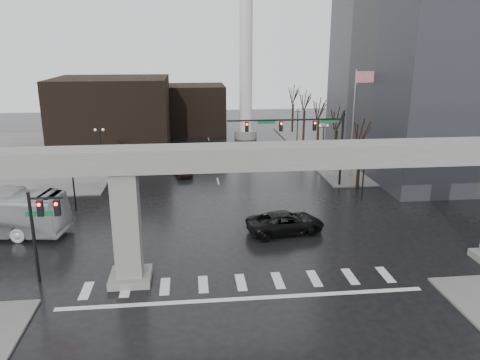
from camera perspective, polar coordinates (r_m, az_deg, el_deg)
The scene contains 23 objects.
ground at distance 31.39m, azimuth -0.10°, elevation -11.50°, with size 160.00×160.00×0.00m, color black.
sidewalk_ne at distance 71.40m, azimuth 17.89°, elevation 3.73°, with size 28.00×36.00×0.15m, color slate.
sidewalk_nw at distance 69.20m, azimuth -25.54°, elevation 2.54°, with size 28.00×36.00×0.15m, color slate.
elevated_guideway at distance 28.99m, azimuth 2.38°, elevation 0.76°, with size 48.00×2.60×8.70m.
building_far_left at distance 71.14m, azimuth -15.25°, elevation 7.94°, with size 16.00×14.00×10.00m, color black.
building_far_mid at distance 80.33m, azimuth -5.56°, elevation 8.61°, with size 10.00×10.00×8.00m, color black.
smokestack at distance 74.17m, azimuth 0.73°, elevation 15.30°, with size 3.60×3.60×30.00m.
signal_mast_arm at distance 48.73m, azimuth 8.12°, elevation 5.71°, with size 12.12×0.43×8.00m.
signal_left_pole at distance 31.44m, azimuth -23.08°, elevation -4.72°, with size 2.30×0.30×6.00m.
flagpole_assembly at distance 53.34m, azimuth 13.99°, elevation 8.16°, with size 2.06×0.12×12.00m.
lamp_right_0 at distance 46.12m, azimuth 14.89°, elevation 1.73°, with size 1.22×0.32×5.11m.
lamp_right_1 at distance 59.06m, azimuth 10.11°, elevation 5.14°, with size 1.22×0.32×5.11m.
lamp_right_2 at distance 72.40m, azimuth 7.04°, elevation 7.30°, with size 1.22×0.32×5.11m.
lamp_left_0 at distance 44.35m, azimuth -19.76°, elevation 0.73°, with size 1.22×0.32×5.11m.
lamp_left_1 at distance 57.69m, azimuth -16.68°, elevation 4.45°, with size 1.22×0.32×5.11m.
lamp_left_2 at distance 71.29m, azimuth -14.76°, elevation 6.75°, with size 1.22×0.32×5.11m.
tree_right_0 at distance 50.29m, azimuth 14.33°, elevation 2.15°, with size 1.09×1.58×7.50m.
tree_right_1 at distance 57.63m, azimuth 11.61°, elevation 4.15°, with size 1.09×1.61×7.67m.
tree_right_2 at distance 65.13m, azimuth 9.50°, elevation 5.70°, with size 1.10×1.63×7.85m.
tree_right_3 at distance 72.73m, azimuth 7.82°, elevation 6.92°, with size 1.11×1.66×8.02m.
tree_right_4 at distance 80.42m, azimuth 6.46°, elevation 7.90°, with size 1.12×1.69×8.19m.
pickup_truck at distance 37.76m, azimuth 5.59°, elevation -5.18°, with size 2.88×6.24×1.73m, color black.
far_car at distance 54.43m, azimuth -7.06°, elevation 1.39°, with size 1.79×4.44×1.51m, color black.
Camera 1 is at (-2.96, -27.61, 14.64)m, focal length 35.00 mm.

